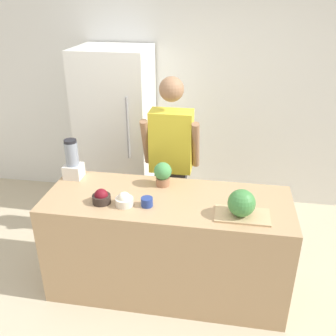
% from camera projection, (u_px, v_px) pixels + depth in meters
% --- Properties ---
extents(ground_plane, '(14.00, 14.00, 0.00)m').
position_uv_depth(ground_plane, '(160.00, 316.00, 3.02)').
color(ground_plane, beige).
extents(wall_back, '(8.00, 0.06, 2.60)m').
position_uv_depth(wall_back, '(192.00, 94.00, 4.28)').
color(wall_back, white).
rests_on(wall_back, ground_plane).
extents(counter_island, '(1.96, 0.73, 0.89)m').
position_uv_depth(counter_island, '(167.00, 244.00, 3.15)').
color(counter_island, tan).
rests_on(counter_island, ground_plane).
extents(refrigerator, '(0.77, 0.72, 1.85)m').
position_uv_depth(refrigerator, '(117.00, 132.00, 4.21)').
color(refrigerator, white).
rests_on(refrigerator, ground_plane).
extents(person, '(0.53, 0.27, 1.71)m').
position_uv_depth(person, '(171.00, 163.00, 3.57)').
color(person, '#333338').
rests_on(person, ground_plane).
extents(cutting_board, '(0.40, 0.23, 0.01)m').
position_uv_depth(cutting_board, '(242.00, 215.00, 2.73)').
color(cutting_board, tan).
rests_on(cutting_board, counter_island).
extents(watermelon, '(0.20, 0.20, 0.20)m').
position_uv_depth(watermelon, '(242.00, 203.00, 2.67)').
color(watermelon, '#3D7F3D').
rests_on(watermelon, cutting_board).
extents(bowl_cherries, '(0.14, 0.14, 0.12)m').
position_uv_depth(bowl_cherries, '(101.00, 197.00, 2.88)').
color(bowl_cherries, '#2D231E').
rests_on(bowl_cherries, counter_island).
extents(bowl_cream, '(0.14, 0.14, 0.11)m').
position_uv_depth(bowl_cream, '(124.00, 200.00, 2.85)').
color(bowl_cream, beige).
rests_on(bowl_cream, counter_island).
extents(bowl_small_blue, '(0.09, 0.09, 0.07)m').
position_uv_depth(bowl_small_blue, '(147.00, 202.00, 2.84)').
color(bowl_small_blue, navy).
rests_on(bowl_small_blue, counter_island).
extents(blender, '(0.15, 0.15, 0.35)m').
position_uv_depth(blender, '(73.00, 162.00, 3.22)').
color(blender, silver).
rests_on(blender, counter_island).
extents(potted_plant, '(0.15, 0.15, 0.21)m').
position_uv_depth(potted_plant, '(163.00, 173.00, 3.11)').
color(potted_plant, '#996647').
rests_on(potted_plant, counter_island).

